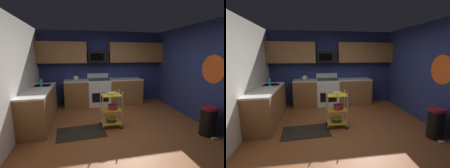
% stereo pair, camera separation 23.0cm
% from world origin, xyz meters
% --- Properties ---
extents(floor, '(4.40, 4.80, 0.04)m').
position_xyz_m(floor, '(0.00, 0.00, -0.02)').
color(floor, brown).
rests_on(floor, ground).
extents(wall_back, '(4.52, 0.06, 2.60)m').
position_xyz_m(wall_back, '(0.00, 2.43, 1.30)').
color(wall_back, navy).
rests_on(wall_back, ground).
extents(wall_left, '(0.06, 4.80, 2.60)m').
position_xyz_m(wall_left, '(-2.23, 0.00, 1.30)').
color(wall_left, silver).
rests_on(wall_left, ground).
extents(wall_right, '(0.06, 4.80, 2.60)m').
position_xyz_m(wall_right, '(2.23, 0.00, 1.30)').
color(wall_right, navy).
rests_on(wall_right, ground).
extents(wall_flower_decal, '(0.00, 0.67, 0.67)m').
position_xyz_m(wall_flower_decal, '(2.20, -0.26, 1.45)').
color(wall_flower_decal, '#E5591E').
extents(counter_run, '(3.56, 2.53, 0.92)m').
position_xyz_m(counter_run, '(-0.80, 1.57, 0.46)').
color(counter_run, brown).
rests_on(counter_run, ground).
extents(oven_range, '(0.76, 0.65, 1.10)m').
position_xyz_m(oven_range, '(-0.19, 2.10, 0.48)').
color(oven_range, white).
rests_on(oven_range, ground).
extents(upper_cabinets, '(4.40, 0.33, 0.70)m').
position_xyz_m(upper_cabinets, '(0.04, 2.23, 1.85)').
color(upper_cabinets, brown).
extents(microwave, '(0.70, 0.39, 0.40)m').
position_xyz_m(microwave, '(-0.19, 2.21, 1.70)').
color(microwave, black).
extents(rolling_cart, '(0.54, 0.37, 0.91)m').
position_xyz_m(rolling_cart, '(-0.14, 0.25, 0.45)').
color(rolling_cart, silver).
rests_on(rolling_cart, ground).
extents(fruit_bowl, '(0.27, 0.27, 0.07)m').
position_xyz_m(fruit_bowl, '(-0.14, 0.25, 0.88)').
color(fruit_bowl, silver).
rests_on(fruit_bowl, rolling_cart).
extents(mixing_bowl_large, '(0.25, 0.25, 0.11)m').
position_xyz_m(mixing_bowl_large, '(-0.09, 0.25, 0.52)').
color(mixing_bowl_large, maroon).
rests_on(mixing_bowl_large, rolling_cart).
extents(book_stack, '(0.26, 0.19, 0.13)m').
position_xyz_m(book_stack, '(-0.14, 0.25, 0.20)').
color(book_stack, '#1E4C8C').
rests_on(book_stack, rolling_cart).
extents(kettle, '(0.21, 0.18, 0.26)m').
position_xyz_m(kettle, '(-0.97, 2.10, 1.00)').
color(kettle, beige).
rests_on(kettle, counter_run).
extents(dish_soap_bottle, '(0.06, 0.06, 0.20)m').
position_xyz_m(dish_soap_bottle, '(-1.91, 1.23, 1.02)').
color(dish_soap_bottle, '#2D8CBF').
rests_on(dish_soap_bottle, counter_run).
extents(trash_can, '(0.34, 0.42, 0.66)m').
position_xyz_m(trash_can, '(1.90, -0.60, 0.33)').
color(trash_can, black).
rests_on(trash_can, ground).
extents(floor_rug, '(1.14, 0.77, 0.01)m').
position_xyz_m(floor_rug, '(-0.89, 0.09, 0.01)').
color(floor_rug, black).
rests_on(floor_rug, ground).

